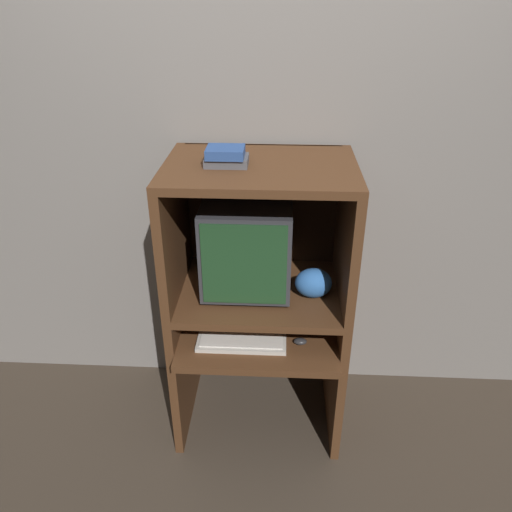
{
  "coord_description": "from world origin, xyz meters",
  "views": [
    {
      "loc": [
        0.09,
        -1.71,
        2.09
      ],
      "look_at": [
        -0.02,
        0.3,
        0.98
      ],
      "focal_mm": 35.0,
      "sensor_mm": 36.0,
      "label": 1
    }
  ],
  "objects_px": {
    "crt_monitor": "(247,243)",
    "snack_bag": "(313,283)",
    "keyboard": "(242,341)",
    "book_stack": "(226,157)",
    "mouse": "(300,341)"
  },
  "relations": [
    {
      "from": "keyboard",
      "to": "snack_bag",
      "type": "height_order",
      "value": "snack_bag"
    },
    {
      "from": "crt_monitor",
      "to": "snack_bag",
      "type": "xyz_separation_m",
      "value": [
        0.31,
        -0.08,
        -0.16
      ]
    },
    {
      "from": "crt_monitor",
      "to": "keyboard",
      "type": "distance_m",
      "value": 0.45
    },
    {
      "from": "book_stack",
      "to": "keyboard",
      "type": "bearing_deg",
      "value": -68.28
    },
    {
      "from": "crt_monitor",
      "to": "keyboard",
      "type": "relative_size",
      "value": 1.06
    },
    {
      "from": "crt_monitor",
      "to": "book_stack",
      "type": "xyz_separation_m",
      "value": [
        -0.08,
        -0.05,
        0.43
      ]
    },
    {
      "from": "keyboard",
      "to": "snack_bag",
      "type": "relative_size",
      "value": 2.41
    },
    {
      "from": "mouse",
      "to": "book_stack",
      "type": "bearing_deg",
      "value": 154.66
    },
    {
      "from": "crt_monitor",
      "to": "book_stack",
      "type": "relative_size",
      "value": 2.44
    },
    {
      "from": "book_stack",
      "to": "crt_monitor",
      "type": "bearing_deg",
      "value": 32.99
    },
    {
      "from": "mouse",
      "to": "book_stack",
      "type": "xyz_separation_m",
      "value": [
        -0.34,
        0.16,
        0.82
      ]
    },
    {
      "from": "keyboard",
      "to": "mouse",
      "type": "distance_m",
      "value": 0.27
    },
    {
      "from": "keyboard",
      "to": "book_stack",
      "type": "relative_size",
      "value": 2.29
    },
    {
      "from": "snack_bag",
      "to": "mouse",
      "type": "bearing_deg",
      "value": -112.54
    },
    {
      "from": "keyboard",
      "to": "mouse",
      "type": "xyz_separation_m",
      "value": [
        0.27,
        0.01,
        0.0
      ]
    }
  ]
}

